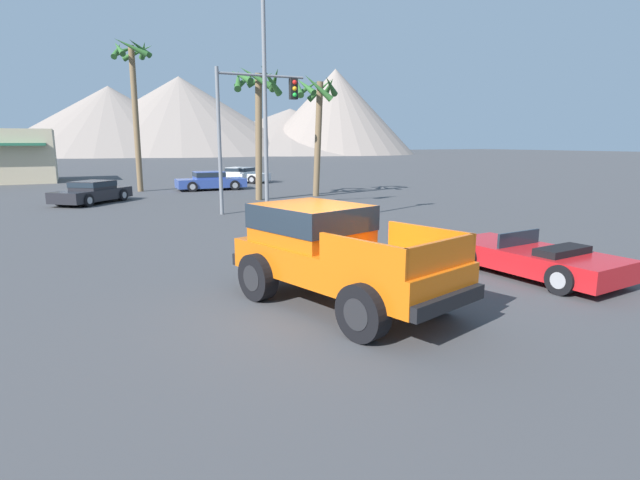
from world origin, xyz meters
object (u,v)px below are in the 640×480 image
Objects in this scene: orange_pickup_truck at (332,249)px; palm_tree_leaning at (257,100)px; street_lamp_post at (265,85)px; red_convertible_car at (534,259)px; parked_car_dark at (92,192)px; parked_car_white at (241,175)px; traffic_light_main at (251,114)px; palm_tree_tall at (133,81)px; palm_tree_short at (316,106)px; parked_car_blue at (210,181)px.

palm_tree_leaning is at bearing 59.14° from orange_pickup_truck.
red_convertible_car is at bearing -67.39° from street_lamp_post.
red_convertible_car is 0.50× the size of street_lamp_post.
parked_car_white is (10.95, 9.48, 0.01)m from parked_car_dark.
palm_tree_leaning reaches higher than orange_pickup_truck.
traffic_light_main reaches higher than orange_pickup_truck.
palm_tree_short is at bearing -40.77° from palm_tree_tall.
street_lamp_post is (5.22, -11.79, 4.40)m from parked_car_dark.
parked_car_blue reaches higher than red_convertible_car.
red_convertible_car is at bearing -99.67° from palm_tree_short.
palm_tree_short is (6.61, 9.64, 0.14)m from street_lamp_post.
street_lamp_post is at bearing 28.00° from parked_car_white.
palm_tree_tall is at bearing -77.40° from parked_car_dark.
red_convertible_car is 18.36m from palm_tree_leaning.
red_convertible_car is 0.61× the size of palm_tree_short.
street_lamp_post is (-5.73, -21.27, 4.38)m from parked_car_white.
parked_car_white is at bearing 74.40° from traffic_light_main.
street_lamp_post is (1.67, 8.08, 3.91)m from orange_pickup_truck.
palm_tree_leaning is (-0.59, 17.69, 4.87)m from red_convertible_car.
traffic_light_main reaches higher than red_convertible_car.
parked_car_white is at bearing 26.88° from palm_tree_tall.
orange_pickup_truck is 1.25× the size of red_convertible_car.
parked_car_white is 0.47× the size of palm_tree_tall.
red_convertible_car is at bearing 5.56° from parked_car_blue.
street_lamp_post is (-1.14, -4.82, 0.67)m from traffic_light_main.
parked_car_blue is 9.21m from palm_tree_short.
palm_tree_short reaches higher than parked_car_dark.
palm_tree_tall reaches higher than traffic_light_main.
traffic_light_main is at bearing -2.42° from parked_car_blue.
palm_tree_leaning is (-2.80, -12.05, 4.69)m from parked_car_white.
palm_tree_tall reaches higher than parked_car_blue.
parked_car_dark is at bearing -56.28° from parked_car_blue.
orange_pickup_truck is at bearing 28.93° from parked_car_white.
parked_car_blue is (-3.68, -5.02, 0.02)m from parked_car_white.
orange_pickup_truck is 19.98m from palm_tree_short.
palm_tree_leaning is (0.88, -7.03, 4.67)m from parked_car_blue.
palm_tree_tall is 1.31× the size of palm_tree_leaning.
palm_tree_short reaches higher than red_convertible_car.
parked_car_blue is at bearing 124.55° from palm_tree_short.
traffic_light_main is 0.91× the size of palm_tree_short.
palm_tree_leaning reaches higher than parked_car_blue.
parked_car_dark is 0.52× the size of street_lamp_post.
parked_car_white is 0.70× the size of traffic_light_main.
parked_car_dark is 10.14m from traffic_light_main.
street_lamp_post is 17.48m from palm_tree_tall.
palm_tree_short is at bearing 49.01° from orange_pickup_truck.
parked_car_white is at bearing -97.69° from parked_car_dark.
palm_tree_leaning is at bearing 9.32° from parked_car_blue.
red_convertible_car is 0.45× the size of palm_tree_tall.
parked_car_white is 0.64× the size of palm_tree_short.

